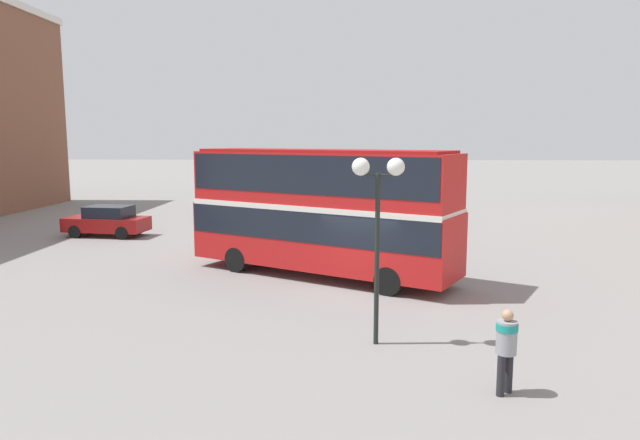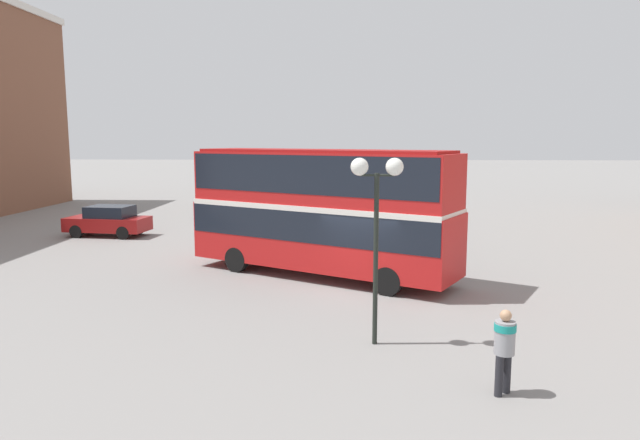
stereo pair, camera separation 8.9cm
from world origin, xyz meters
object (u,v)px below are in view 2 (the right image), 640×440
object	(u,v)px
parked_car_kerb_far	(357,214)
street_lamp_twin_globe	(377,192)
double_decker_bus	(320,205)
parked_car_kerb_near	(108,221)
pedestrian_foreground	(504,343)

from	to	relation	value
parked_car_kerb_far	street_lamp_twin_globe	size ratio (longest dim) A/B	0.98
double_decker_bus	parked_car_kerb_near	size ratio (longest dim) A/B	2.32
double_decker_bus	street_lamp_twin_globe	distance (m)	7.34
pedestrian_foreground	parked_car_kerb_far	distance (m)	21.93
parked_car_kerb_near	parked_car_kerb_far	bearing A→B (deg)	-157.48
double_decker_bus	parked_car_kerb_far	bearing A→B (deg)	111.55
parked_car_kerb_near	street_lamp_twin_globe	world-z (taller)	street_lamp_twin_globe
pedestrian_foreground	parked_car_kerb_far	xyz separation A→B (m)	(-2.47, 21.79, -0.33)
pedestrian_foreground	double_decker_bus	bearing A→B (deg)	-17.30
parked_car_kerb_near	street_lamp_twin_globe	size ratio (longest dim) A/B	0.95
double_decker_bus	street_lamp_twin_globe	world-z (taller)	double_decker_bus
street_lamp_twin_globe	double_decker_bus	bearing A→B (deg)	103.28
parked_car_kerb_far	pedestrian_foreground	bearing A→B (deg)	-73.52
pedestrian_foreground	parked_car_kerb_near	distance (m)	23.94
parked_car_kerb_far	street_lamp_twin_globe	distance (m)	19.28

